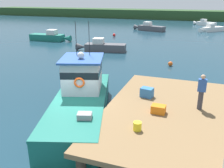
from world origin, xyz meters
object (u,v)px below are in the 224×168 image
at_px(crate_stack_mid_dock, 158,109).
at_px(moored_boat_near_channel, 212,29).
at_px(crate_stack_near_edge, 147,92).
at_px(deckhand_by_the_boat, 201,91).
at_px(bait_bucket, 137,126).
at_px(moored_boat_outer_mooring, 205,23).
at_px(mooring_buoy_spare_mooring, 114,35).
at_px(main_fishing_boat, 82,97).
at_px(moored_boat_off_the_point, 50,37).
at_px(moored_boat_far_left, 102,47).
at_px(moored_boat_mid_harbor, 149,28).
at_px(mooring_buoy_inshore, 170,64).

relative_size(crate_stack_mid_dock, moored_boat_near_channel, 0.13).
height_order(crate_stack_mid_dock, crate_stack_near_edge, crate_stack_near_edge).
bearing_deg(deckhand_by_the_boat, bait_bucket, -128.02).
xyz_separation_m(moored_boat_near_channel, moored_boat_outer_mooring, (-1.20, 9.86, -0.02)).
bearing_deg(bait_bucket, moored_boat_near_channel, 85.07).
relative_size(deckhand_by_the_boat, mooring_buoy_spare_mooring, 3.61).
height_order(crate_stack_mid_dock, moored_boat_near_channel, crate_stack_mid_dock).
bearing_deg(moored_boat_near_channel, mooring_buoy_spare_mooring, -141.72).
height_order(bait_bucket, moored_boat_outer_mooring, bait_bucket).
xyz_separation_m(main_fishing_boat, moored_boat_near_channel, (7.16, 37.89, -0.54)).
height_order(bait_bucket, moored_boat_off_the_point, moored_boat_off_the_point).
bearing_deg(crate_stack_near_edge, mooring_buoy_spare_mooring, 112.73).
bearing_deg(main_fishing_boat, bait_bucket, -35.61).
bearing_deg(crate_stack_near_edge, moored_boat_off_the_point, 133.87).
height_order(deckhand_by_the_boat, mooring_buoy_spare_mooring, deckhand_by_the_boat).
bearing_deg(moored_boat_outer_mooring, mooring_buoy_spare_mooring, -122.06).
relative_size(moored_boat_off_the_point, moored_boat_far_left, 1.04).
xyz_separation_m(crate_stack_near_edge, moored_boat_near_channel, (3.86, 37.12, -0.97)).
xyz_separation_m(deckhand_by_the_boat, moored_boat_outer_mooring, (0.11, 47.58, -1.61)).
xyz_separation_m(moored_boat_off_the_point, moored_boat_outer_mooring, (20.73, 28.19, -0.09)).
relative_size(bait_bucket, moored_boat_mid_harbor, 0.05).
xyz_separation_m(mooring_buoy_inshore, mooring_buoy_spare_mooring, (-10.62, 14.79, 0.02)).
height_order(crate_stack_near_edge, moored_boat_far_left, crate_stack_near_edge).
bearing_deg(deckhand_by_the_boat, moored_boat_mid_harbor, 105.14).
distance_m(main_fishing_boat, crate_stack_near_edge, 3.41).
bearing_deg(crate_stack_near_edge, crate_stack_mid_dock, -62.04).
distance_m(deckhand_by_the_boat, mooring_buoy_inshore, 11.87).
bearing_deg(moored_boat_far_left, deckhand_by_the_boat, -54.46).
bearing_deg(mooring_buoy_inshore, moored_boat_near_channel, 81.42).
bearing_deg(moored_boat_near_channel, moored_boat_mid_harbor, -165.48).
relative_size(bait_bucket, deckhand_by_the_boat, 0.21).
distance_m(deckhand_by_the_boat, moored_boat_near_channel, 37.77).
relative_size(crate_stack_mid_dock, deckhand_by_the_boat, 0.37).
bearing_deg(mooring_buoy_spare_mooring, moored_boat_near_channel, 38.28).
relative_size(main_fishing_boat, moored_boat_outer_mooring, 2.02).
bearing_deg(crate_stack_mid_dock, moored_boat_off_the_point, 132.83).
height_order(crate_stack_mid_dock, deckhand_by_the_boat, deckhand_by_the_boat).
relative_size(crate_stack_mid_dock, moored_boat_mid_harbor, 0.10).
distance_m(crate_stack_mid_dock, moored_boat_mid_harbor, 36.80).
relative_size(deckhand_by_the_boat, moored_boat_near_channel, 0.36).
bearing_deg(crate_stack_mid_dock, moored_boat_near_channel, 85.58).
distance_m(moored_boat_off_the_point, moored_boat_near_channel, 28.58).
bearing_deg(moored_boat_mid_harbor, crate_stack_near_edge, -78.64).
height_order(main_fishing_boat, bait_bucket, main_fishing_boat).
bearing_deg(moored_boat_far_left, moored_boat_mid_harbor, 85.58).
bearing_deg(deckhand_by_the_boat, main_fishing_boat, -178.37).
distance_m(deckhand_by_the_boat, moored_boat_outer_mooring, 47.61).
height_order(main_fishing_boat, mooring_buoy_inshore, main_fishing_boat).
xyz_separation_m(crate_stack_mid_dock, moored_boat_off_the_point, (-18.93, 20.42, -0.84)).
distance_m(bait_bucket, deckhand_by_the_boat, 3.61).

